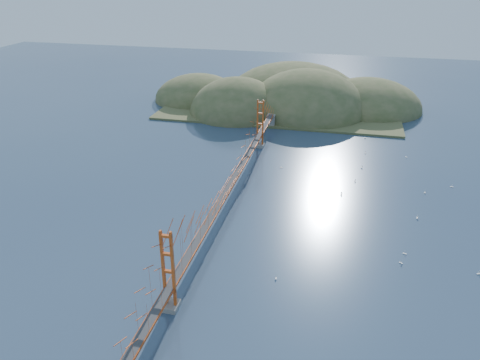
% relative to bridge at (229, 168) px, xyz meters
% --- Properties ---
extents(ground, '(320.00, 320.00, 0.00)m').
position_rel_bridge_xyz_m(ground, '(0.00, -0.18, -7.01)').
color(ground, '#304561').
rests_on(ground, ground).
extents(bridge, '(2.20, 94.40, 12.00)m').
position_rel_bridge_xyz_m(bridge, '(0.00, 0.00, 0.00)').
color(bridge, gray).
rests_on(bridge, ground).
extents(far_headlands, '(84.00, 58.00, 25.00)m').
position_rel_bridge_xyz_m(far_headlands, '(2.21, 68.33, -7.01)').
color(far_headlands, olive).
rests_on(far_headlands, ground).
extents(sailboat_15, '(0.50, 0.50, 0.56)m').
position_rel_bridge_xyz_m(sailboat_15, '(25.03, 31.38, -6.87)').
color(sailboat_15, white).
rests_on(sailboat_15, ground).
extents(sailboat_7, '(0.51, 0.45, 0.58)m').
position_rel_bridge_xyz_m(sailboat_7, '(34.21, 30.92, -6.87)').
color(sailboat_7, white).
rests_on(sailboat_7, ground).
extents(sailboat_13, '(0.61, 0.61, 0.67)m').
position_rel_bridge_xyz_m(sailboat_13, '(40.70, -13.11, -6.86)').
color(sailboat_13, white).
rests_on(sailboat_13, ground).
extents(sailboat_12, '(0.65, 0.58, 0.74)m').
position_rel_bridge_xyz_m(sailboat_12, '(25.01, 41.82, -6.85)').
color(sailboat_12, white).
rests_on(sailboat_12, ground).
extents(sailboat_4, '(0.64, 0.64, 0.71)m').
position_rel_bridge_xyz_m(sailboat_4, '(24.26, 22.45, -6.85)').
color(sailboat_4, white).
rests_on(sailboat_4, ground).
extents(sailboat_14, '(0.56, 0.60, 0.68)m').
position_rel_bridge_xyz_m(sailboat_14, '(33.73, 1.89, -6.86)').
color(sailboat_14, white).
rests_on(sailboat_14, ground).
extents(sailboat_2, '(0.58, 0.55, 0.65)m').
position_rel_bridge_xyz_m(sailboat_2, '(30.69, -10.20, -6.86)').
color(sailboat_2, white).
rests_on(sailboat_2, ground).
extents(sailboat_3, '(0.59, 0.47, 0.69)m').
position_rel_bridge_xyz_m(sailboat_3, '(7.04, 18.32, -6.86)').
color(sailboat_3, white).
rests_on(sailboat_3, ground).
extents(sailboat_1, '(0.50, 0.54, 0.61)m').
position_rel_bridge_xyz_m(sailboat_1, '(22.89, 14.90, -6.87)').
color(sailboat_1, white).
rests_on(sailboat_1, ground).
extents(sailboat_17, '(0.62, 0.51, 0.73)m').
position_rel_bridge_xyz_m(sailboat_17, '(41.77, 16.61, -6.85)').
color(sailboat_17, white).
rests_on(sailboat_17, ground).
extents(sailboat_0, '(0.42, 0.50, 0.57)m').
position_rel_bridge_xyz_m(sailboat_0, '(12.32, -20.88, -6.87)').
color(sailboat_0, white).
rests_on(sailboat_0, ground).
extents(sailboat_6, '(0.63, 0.63, 0.66)m').
position_rel_bridge_xyz_m(sailboat_6, '(29.94, -12.91, -6.86)').
color(sailboat_6, white).
rests_on(sailboat_6, ground).
extents(sailboat_9, '(0.57, 0.57, 0.60)m').
position_rel_bridge_xyz_m(sailboat_9, '(36.20, 12.60, -6.87)').
color(sailboat_9, white).
rests_on(sailboat_9, ground).
extents(sailboat_extra_0, '(0.57, 0.63, 0.71)m').
position_rel_bridge_xyz_m(sailboat_extra_0, '(20.38, 8.23, -6.85)').
color(sailboat_extra_0, white).
rests_on(sailboat_extra_0, ground).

